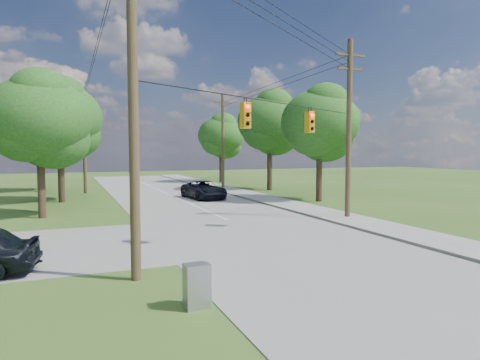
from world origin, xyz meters
name	(u,v)px	position (x,y,z in m)	size (l,w,h in m)	color
ground	(273,268)	(0.00, 0.00, 0.00)	(140.00, 140.00, 0.00)	#33511B
main_road	(264,236)	(2.00, 5.00, 0.01)	(10.00, 100.00, 0.03)	gray
sidewalk_east	(378,226)	(8.70, 5.00, 0.06)	(2.60, 100.00, 0.12)	#99958F
pole_sw	(133,79)	(-4.60, 0.40, 6.23)	(2.00, 0.32, 12.00)	#4E3B28
pole_ne	(349,126)	(8.90, 8.00, 5.47)	(2.00, 0.32, 10.50)	#4E3B28
pole_north_e	(223,140)	(8.90, 30.00, 5.13)	(2.00, 0.32, 10.00)	#4E3B28
pole_north_w	(84,139)	(-5.00, 30.00, 5.13)	(2.00, 0.32, 10.00)	#4E3B28
power_lines	(210,64)	(1.50, 11.54, 9.15)	(13.93, 29.62, 4.93)	black
traffic_signals	(281,119)	(2.55, 4.43, 5.50)	(4.91, 3.27, 1.05)	orange
tree_w_near	(39,119)	(-8.00, 15.00, 5.92)	(6.00, 6.00, 8.40)	#473223
tree_w_mid	(60,118)	(-7.00, 23.00, 6.58)	(6.40, 6.40, 9.22)	#473223
tree_w_far	(39,128)	(-9.00, 33.00, 6.25)	(6.00, 6.00, 8.73)	#473223
tree_e_near	(320,122)	(12.00, 16.00, 6.25)	(6.20, 6.20, 8.81)	#473223
tree_e_mid	(270,122)	(12.50, 26.00, 6.91)	(6.60, 6.60, 9.64)	#473223
tree_e_far	(221,135)	(11.50, 38.00, 5.92)	(5.80, 5.80, 8.32)	#473223
car_main_north	(204,190)	(3.98, 21.03, 0.77)	(2.44, 5.30, 1.47)	black
control_cabinet	(197,286)	(-3.50, -2.63, 0.58)	(0.64, 0.46, 1.16)	gray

